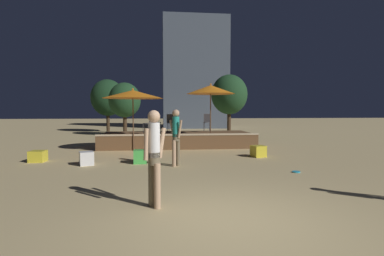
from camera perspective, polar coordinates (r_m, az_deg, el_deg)
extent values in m
plane|color=tan|center=(5.31, 7.80, -17.11)|extent=(120.00, 120.00, 0.00)
cube|color=brown|center=(15.51, -2.83, -2.19)|extent=(7.61, 3.15, 0.67)
cube|color=#CCB793|center=(13.95, -2.46, -1.27)|extent=(7.61, 0.12, 0.08)
cylinder|color=brown|center=(14.33, 3.55, 1.26)|extent=(0.05, 0.05, 2.62)
cone|color=orange|center=(14.35, 3.57, 7.33)|extent=(2.29, 2.29, 0.41)
sphere|color=orange|center=(14.37, 3.58, 8.31)|extent=(0.08, 0.08, 0.08)
cylinder|color=brown|center=(13.86, -11.13, 0.63)|extent=(0.05, 0.05, 2.39)
cone|color=orange|center=(13.86, -11.20, 6.33)|extent=(2.73, 2.73, 0.37)
sphere|color=orange|center=(13.88, -11.21, 7.26)|extent=(0.08, 0.08, 0.08)
cube|color=white|center=(10.75, -19.46, -5.48)|extent=(0.56, 0.56, 0.46)
cube|color=#4CC651|center=(10.64, -9.85, -5.38)|extent=(0.46, 0.46, 0.47)
cube|color=yellow|center=(12.13, -27.30, -4.80)|extent=(0.53, 0.53, 0.40)
cube|color=yellow|center=(12.19, 12.52, -4.34)|extent=(0.59, 0.59, 0.45)
cylinder|color=tan|center=(5.78, -6.64, -10.90)|extent=(0.13, 0.13, 0.86)
cylinder|color=#72664C|center=(5.92, -7.69, -10.55)|extent=(0.13, 0.13, 0.86)
cylinder|color=#72664C|center=(5.75, -7.21, -5.78)|extent=(0.22, 0.22, 0.24)
cylinder|color=white|center=(5.70, -7.24, -2.30)|extent=(0.22, 0.22, 0.66)
cylinder|color=tan|center=(5.82, -5.78, -2.84)|extent=(0.20, 0.17, 0.59)
cylinder|color=tan|center=(5.61, -8.75, -3.10)|extent=(0.13, 0.13, 0.59)
sphere|color=tan|center=(5.68, -7.27, 2.20)|extent=(0.23, 0.23, 0.23)
cylinder|color=tan|center=(9.90, -3.45, -4.83)|extent=(0.13, 0.13, 0.87)
cylinder|color=#72664C|center=(10.02, -2.69, -4.72)|extent=(0.13, 0.13, 0.87)
cylinder|color=#72664C|center=(9.90, -3.08, -1.82)|extent=(0.22, 0.22, 0.24)
cylinder|color=teal|center=(9.87, -3.08, 0.23)|extent=(0.22, 0.22, 0.67)
cylinder|color=tan|center=(9.75, -2.33, -0.20)|extent=(0.20, 0.21, 0.60)
cylinder|color=tan|center=(10.01, -3.81, -0.11)|extent=(0.22, 0.24, 0.59)
sphere|color=tan|center=(9.86, -3.09, 2.86)|extent=(0.24, 0.24, 0.24)
cylinder|color=#47474C|center=(15.95, -6.00, 0.26)|extent=(0.02, 0.02, 0.45)
cylinder|color=#47474C|center=(16.25, -6.16, 0.32)|extent=(0.02, 0.02, 0.45)
cylinder|color=#47474C|center=(15.91, -7.06, 0.24)|extent=(0.02, 0.02, 0.45)
cylinder|color=#47474C|center=(16.20, -7.21, 0.30)|extent=(0.02, 0.02, 0.45)
cylinder|color=#47474C|center=(16.07, -6.61, 1.08)|extent=(0.40, 0.40, 0.02)
cube|color=#47474C|center=(16.03, -7.22, 1.88)|extent=(0.08, 0.36, 0.45)
cylinder|color=#47474C|center=(15.87, 2.26, 0.26)|extent=(0.02, 0.02, 0.45)
cylinder|color=#47474C|center=(15.85, 3.34, 0.25)|extent=(0.02, 0.02, 0.45)
cylinder|color=#47474C|center=(16.17, 2.35, 0.32)|extent=(0.02, 0.02, 0.45)
cylinder|color=#47474C|center=(16.15, 3.41, 0.31)|extent=(0.02, 0.02, 0.45)
cylinder|color=#47474C|center=(16.00, 2.84, 1.09)|extent=(0.40, 0.40, 0.02)
cube|color=#47474C|center=(16.16, 2.89, 1.91)|extent=(0.36, 0.11, 0.45)
cylinder|color=#2D3338|center=(15.06, -4.41, 0.08)|extent=(0.02, 0.02, 0.45)
cylinder|color=#2D3338|center=(15.14, -3.31, 0.10)|extent=(0.02, 0.02, 0.45)
cylinder|color=#2D3338|center=(15.35, -4.70, 0.14)|extent=(0.02, 0.02, 0.45)
cylinder|color=#2D3338|center=(15.43, -3.62, 0.16)|extent=(0.02, 0.02, 0.45)
cylinder|color=#2D3338|center=(15.23, -4.01, 0.97)|extent=(0.40, 0.40, 0.02)
cube|color=#2D3338|center=(15.39, -4.18, 1.83)|extent=(0.36, 0.11, 0.45)
cylinder|color=#47474C|center=(15.07, -9.10, 0.05)|extent=(0.02, 0.02, 0.45)
cylinder|color=#47474C|center=(14.78, -9.30, -0.02)|extent=(0.02, 0.02, 0.45)
cylinder|color=#47474C|center=(15.02, -7.97, 0.05)|extent=(0.02, 0.02, 0.45)
cylinder|color=#47474C|center=(14.73, -8.15, -0.02)|extent=(0.02, 0.02, 0.45)
cylinder|color=#47474C|center=(14.89, -8.64, 0.88)|extent=(0.40, 0.40, 0.02)
cube|color=#47474C|center=(14.85, -8.00, 1.75)|extent=(0.07, 0.36, 0.45)
cylinder|color=#33B2D8|center=(9.54, 19.22, -7.88)|extent=(0.24, 0.24, 0.03)
cylinder|color=#3D2B1C|center=(22.25, -12.64, 0.57)|extent=(0.28, 0.28, 1.54)
ellipsoid|color=#1E4223|center=(22.24, -12.70, 5.22)|extent=(2.29, 2.29, 2.52)
cylinder|color=#3D2B1C|center=(26.29, -15.69, 1.06)|extent=(0.28, 0.28, 1.64)
ellipsoid|color=#19381E|center=(26.29, -15.77, 5.58)|extent=(2.79, 2.79, 3.07)
cylinder|color=#3D2B1C|center=(22.17, 7.06, 0.96)|extent=(0.28, 0.28, 1.80)
ellipsoid|color=#1E4223|center=(22.18, 7.10, 6.35)|extent=(2.64, 2.64, 2.90)
cube|color=#4C5666|center=(31.58, 0.54, 10.30)|extent=(6.61, 3.79, 11.24)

